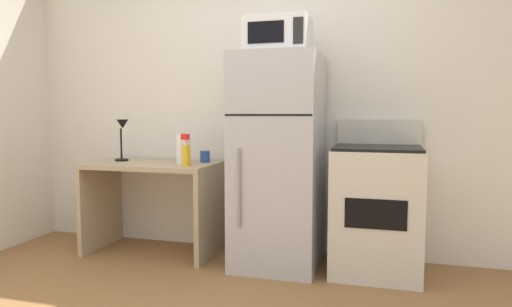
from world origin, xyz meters
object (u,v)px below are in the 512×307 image
desk_lamp (122,133)px  spray_bottle (186,153)px  coffee_mug (205,157)px  paper_towel_roll (183,149)px  refrigerator (278,161)px  desk (153,191)px  microwave (278,36)px  oven_range (376,209)px

desk_lamp → spray_bottle: 0.71m
coffee_mug → paper_towel_roll: paper_towel_roll is taller
coffee_mug → paper_towel_roll: 0.22m
desk_lamp → paper_towel_roll: bearing=-6.5°
refrigerator → desk: bearing=178.3°
spray_bottle → refrigerator: 0.71m
spray_bottle → refrigerator: size_ratio=0.16×
desk → desk_lamp: 0.56m
desk → paper_towel_roll: bearing=-7.2°
desk → microwave: 1.61m
desk → spray_bottle: size_ratio=4.25×
desk → coffee_mug: 0.51m
spray_bottle → oven_range: 1.48m
desk → refrigerator: 1.11m
desk_lamp → spray_bottle: desk_lamp is taller
desk_lamp → refrigerator: (1.37, -0.06, -0.20)m
paper_towel_roll → refrigerator: 0.78m
desk_lamp → paper_towel_roll: desk_lamp is taller
coffee_mug → desk_lamp: bearing=-171.2°
refrigerator → desk_lamp: bearing=177.4°
desk_lamp → refrigerator: 1.38m
desk → refrigerator: (1.07, -0.03, 0.28)m
coffee_mug → spray_bottle: bearing=-96.6°
coffee_mug → refrigerator: size_ratio=0.06×
desk → microwave: (1.07, -0.05, 1.20)m
desk → oven_range: size_ratio=0.96×
microwave → spray_bottle: bearing=-171.2°
desk_lamp → spray_bottle: (0.67, -0.19, -0.14)m
spray_bottle → microwave: bearing=8.8°
oven_range → spray_bottle: bearing=-173.6°
coffee_mug → refrigerator: 0.69m
spray_bottle → refrigerator: (0.70, 0.13, -0.05)m
desk → oven_range: oven_range is taller
microwave → oven_range: size_ratio=0.42×
spray_bottle → oven_range: oven_range is taller
desk → spray_bottle: spray_bottle is taller
oven_range → refrigerator: bearing=-177.6°
desk_lamp → refrigerator: refrigerator is taller
oven_range → desk_lamp: bearing=179.2°
paper_towel_roll → coffee_mug: bearing=57.8°
paper_towel_roll → microwave: bearing=-1.1°
microwave → oven_range: microwave is taller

